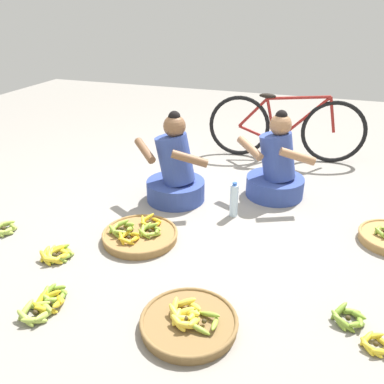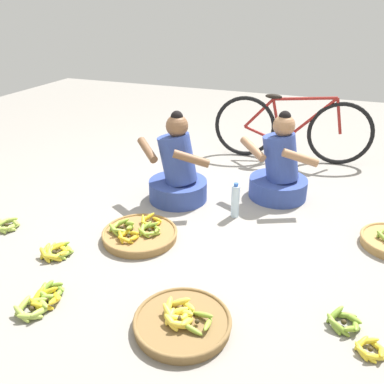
{
  "view_description": "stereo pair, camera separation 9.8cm",
  "coord_description": "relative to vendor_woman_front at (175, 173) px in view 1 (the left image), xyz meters",
  "views": [
    {
      "loc": [
        0.89,
        -2.78,
        1.66
      ],
      "look_at": [
        0.0,
        -0.2,
        0.35
      ],
      "focal_mm": 38.17,
      "sensor_mm": 36.0,
      "label": 1
    },
    {
      "loc": [
        0.98,
        -2.75,
        1.66
      ],
      "look_at": [
        0.0,
        -0.2,
        0.35
      ],
      "focal_mm": 38.17,
      "sensor_mm": 36.0,
      "label": 2
    }
  ],
  "objects": [
    {
      "name": "loose_bananas_near_bicycle",
      "position": [
        -1.07,
        -0.97,
        -0.23
      ],
      "size": [
        0.22,
        0.23,
        0.09
      ],
      "color": "#9EB747",
      "rests_on": "ground"
    },
    {
      "name": "vendor_woman_behind",
      "position": [
        0.83,
        0.37,
        -0.01
      ],
      "size": [
        0.71,
        0.52,
        0.8
      ],
      "color": "#334793",
      "rests_on": "ground"
    },
    {
      "name": "banana_basket_front_center",
      "position": [
        0.64,
        -1.46,
        -0.22
      ],
      "size": [
        0.55,
        0.55,
        0.13
      ],
      "color": "brown",
      "rests_on": "ground"
    },
    {
      "name": "vendor_woman_front",
      "position": [
        0.0,
        0.0,
        0.0
      ],
      "size": [
        0.72,
        0.52,
        0.81
      ],
      "color": "#334793",
      "rests_on": "ground"
    },
    {
      "name": "loose_bananas_front_left",
      "position": [
        -0.46,
        -1.13,
        -0.23
      ],
      "size": [
        0.24,
        0.25,
        0.1
      ],
      "color": "yellow",
      "rests_on": "ground"
    },
    {
      "name": "bicycle_leaning",
      "position": [
        0.77,
        1.37,
        0.1
      ],
      "size": [
        1.7,
        0.21,
        0.73
      ],
      "color": "black",
      "rests_on": "ground"
    },
    {
      "name": "water_bottle",
      "position": [
        0.57,
        -0.12,
        -0.12
      ],
      "size": [
        0.07,
        0.07,
        0.3
      ],
      "color": "silver",
      "rests_on": "ground"
    },
    {
      "name": "loose_bananas_mid_left",
      "position": [
        -0.21,
        -1.58,
        -0.23
      ],
      "size": [
        0.23,
        0.37,
        0.09
      ],
      "color": "olive",
      "rests_on": "ground"
    },
    {
      "name": "loose_bananas_back_left",
      "position": [
        1.53,
        -1.18,
        -0.23
      ],
      "size": [
        0.33,
        0.35,
        0.09
      ],
      "color": "olive",
      "rests_on": "ground"
    },
    {
      "name": "ground_plane",
      "position": [
        0.33,
        -0.3,
        -0.26
      ],
      "size": [
        10.0,
        10.0,
        0.0
      ],
      "primitive_type": "plane",
      "color": "gray"
    },
    {
      "name": "banana_basket_near_vendor",
      "position": [
        -0.01,
        -0.72,
        -0.22
      ],
      "size": [
        0.57,
        0.57,
        0.14
      ],
      "color": "olive",
      "rests_on": "ground"
    }
  ]
}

